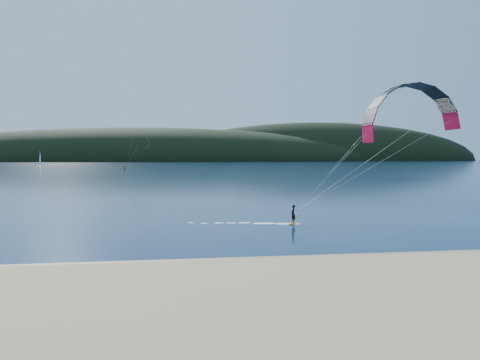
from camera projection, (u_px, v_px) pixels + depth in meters
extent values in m
plane|color=#071839|center=(183.00, 286.00, 22.79)|extent=(1800.00, 1800.00, 0.00)
cube|color=#928055|center=(182.00, 264.00, 27.24)|extent=(220.00, 2.50, 0.10)
ellipsoid|color=black|center=(149.00, 161.00, 728.20)|extent=(840.00, 280.00, 110.00)
ellipsoid|color=black|center=(321.00, 161.00, 810.15)|extent=(600.00, 240.00, 140.00)
cube|color=orange|center=(293.00, 223.00, 44.09)|extent=(1.16, 1.56, 0.09)
imported|color=black|center=(293.00, 214.00, 44.04)|extent=(0.72, 0.81, 1.87)
cylinder|color=gray|center=(350.00, 173.00, 41.10)|extent=(0.02, 0.02, 13.01)
cube|color=orange|center=(125.00, 170.00, 219.73)|extent=(0.96, 1.61, 0.09)
imported|color=black|center=(125.00, 168.00, 219.68)|extent=(0.97, 1.10, 1.89)
cylinder|color=gray|center=(133.00, 156.00, 216.44)|extent=(0.02, 0.02, 15.61)
cube|color=white|center=(40.00, 164.00, 404.61)|extent=(9.03, 6.02, 1.51)
cylinder|color=white|center=(40.00, 157.00, 404.30)|extent=(0.22, 0.22, 11.87)
cube|color=white|center=(40.00, 157.00, 405.80)|extent=(1.18, 2.60, 8.63)
cube|color=white|center=(39.00, 160.00, 402.71)|extent=(0.92, 2.00, 5.39)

